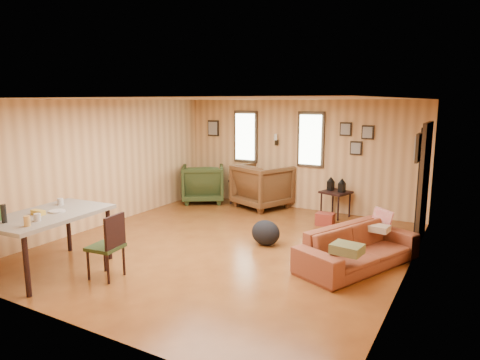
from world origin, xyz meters
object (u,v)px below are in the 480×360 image
object	(u,v)px
dining_table	(47,219)
recliner_brown	(263,184)
end_table	(242,186)
side_table	(336,190)
sofa	(359,241)
recliner_green	(203,181)

from	to	relation	value
dining_table	recliner_brown	bearing A→B (deg)	74.79
end_table	dining_table	bearing A→B (deg)	-93.75
side_table	recliner_brown	bearing A→B (deg)	-179.09
sofa	recliner_green	bearing A→B (deg)	85.19
end_table	recliner_brown	bearing A→B (deg)	-15.33
recliner_green	dining_table	distance (m)	4.62
recliner_brown	end_table	size ratio (longest dim) A/B	1.56
recliner_brown	side_table	world-z (taller)	recliner_brown
recliner_green	end_table	xyz separation A→B (m)	(0.86, 0.37, -0.10)
sofa	recliner_green	xyz separation A→B (m)	(-4.26, 2.28, 0.10)
recliner_brown	dining_table	distance (m)	4.88
recliner_green	side_table	xyz separation A→B (m)	(3.16, 0.23, 0.08)
sofa	recliner_green	world-z (taller)	recliner_green
sofa	recliner_brown	distance (m)	3.73
end_table	side_table	size ratio (longest dim) A/B	0.84
sofa	recliner_green	distance (m)	4.84
recliner_brown	end_table	xyz separation A→B (m)	(-0.62, 0.17, -0.15)
dining_table	sofa	bearing A→B (deg)	27.62
sofa	dining_table	world-z (taller)	dining_table
sofa	recliner_brown	xyz separation A→B (m)	(-2.79, 2.48, 0.16)
recliner_green	side_table	world-z (taller)	recliner_green
recliner_brown	sofa	bearing A→B (deg)	159.36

